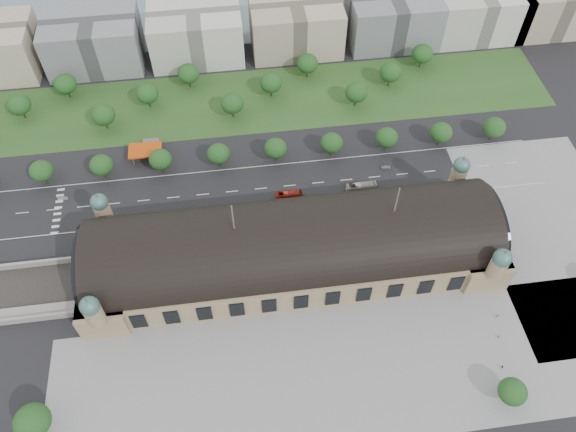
{
  "coord_description": "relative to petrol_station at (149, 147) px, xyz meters",
  "views": [
    {
      "loc": [
        -16.99,
        -112.89,
        176.64
      ],
      "look_at": [
        -0.25,
        11.58,
        14.0
      ],
      "focal_mm": 35.0,
      "sensor_mm": 36.0,
      "label": 1
    }
  ],
  "objects": [
    {
      "name": "tree_row_8",
      "position": [
        125.91,
        -12.28,
        4.48
      ],
      "size": [
        9.6,
        9.6,
        11.52
      ],
      "color": "#2D2116",
      "rests_on": "ground"
    },
    {
      "name": "office_3",
      "position": [
        23.91,
        67.72,
        9.05
      ],
      "size": [
        45.0,
        32.0,
        24.0
      ],
      "primitive_type": "cube",
      "color": "silver",
      "rests_on": "ground"
    },
    {
      "name": "bus_mid",
      "position": [
        77.12,
        -38.28,
        -1.36
      ],
      "size": [
        11.46,
        2.98,
        3.17
      ],
      "primitive_type": "imported",
      "rotation": [
        0.0,
        0.0,
        1.6
      ],
      "color": "silver",
      "rests_on": "ground"
    },
    {
      "name": "tree_belt_9",
      "position": [
        94.91,
        17.72,
        5.1
      ],
      "size": [
        10.4,
        10.4,
        12.48
      ],
      "color": "#2D2116",
      "rests_on": "ground"
    },
    {
      "name": "parked_car_5",
      "position": [
        35.91,
        -44.28,
        -2.17
      ],
      "size": [
        6.18,
        4.59,
        1.56
      ],
      "primitive_type": "imported",
      "rotation": [
        0.0,
        0.0,
        -1.17
      ],
      "color": "gray",
      "rests_on": "ground"
    },
    {
      "name": "parked_car_2",
      "position": [
        -3.04,
        -44.28,
        -2.28
      ],
      "size": [
        4.94,
        4.0,
        1.34
      ],
      "primitive_type": "imported",
      "rotation": [
        0.0,
        0.0,
        -1.03
      ],
      "color": "#16243F",
      "rests_on": "ground"
    },
    {
      "name": "petrol_station",
      "position": [
        0.0,
        0.0,
        0.0
      ],
      "size": [
        14.0,
        13.0,
        5.05
      ],
      "color": "#C4410B",
      "rests_on": "ground"
    },
    {
      "name": "grass_belt",
      "position": [
        38.91,
        27.72,
        -2.95
      ],
      "size": [
        300.0,
        45.0,
        0.1
      ],
      "primitive_type": "cube",
      "color": "#294B1E",
      "rests_on": "ground"
    },
    {
      "name": "pedestrian_4",
      "position": [
        116.3,
        -115.04,
        -2.17
      ],
      "size": [
        0.74,
        1.1,
        1.56
      ],
      "primitive_type": "imported",
      "rotation": [
        0.0,
        0.0,
        4.38
      ],
      "color": "gray",
      "rests_on": "ground"
    },
    {
      "name": "office_6",
      "position": [
        168.91,
        67.72,
        9.05
      ],
      "size": [
        45.0,
        32.0,
        24.0
      ],
      "primitive_type": "cube",
      "color": "silver",
      "rests_on": "ground"
    },
    {
      "name": "parked_car_0",
      "position": [
        -13.63,
        -41.5,
        -2.21
      ],
      "size": [
        4.53,
        4.01,
        1.49
      ],
      "primitive_type": "imported",
      "rotation": [
        0.0,
        0.0,
        -0.91
      ],
      "color": "black",
      "rests_on": "ground"
    },
    {
      "name": "tree_row_9",
      "position": [
        149.91,
        -12.28,
        4.48
      ],
      "size": [
        9.6,
        9.6,
        11.52
      ],
      "color": "#2D2116",
      "rests_on": "ground"
    },
    {
      "name": "tree_row_6",
      "position": [
        77.91,
        -12.28,
        4.48
      ],
      "size": [
        9.6,
        9.6,
        11.52
      ],
      "color": "#2D2116",
      "rests_on": "ground"
    },
    {
      "name": "traffic_car_6",
      "position": [
        127.82,
        -37.84,
        -2.28
      ],
      "size": [
        4.89,
        2.34,
        1.35
      ],
      "primitive_type": "imported",
      "rotation": [
        0.0,
        0.0,
        -1.59
      ],
      "color": "silver",
      "rests_on": "ground"
    },
    {
      "name": "tree_plaza_sw",
      "position": [
        -31.09,
        -115.28,
        5.1
      ],
      "size": [
        11.0,
        11.0,
        12.73
      ],
      "color": "#2D2116",
      "rests_on": "ground"
    },
    {
      "name": "tree_belt_11",
      "position": [
        132.91,
        41.72,
        5.1
      ],
      "size": [
        10.4,
        10.4,
        12.48
      ],
      "color": "#2D2116",
      "rests_on": "ground"
    },
    {
      "name": "tree_row_7",
      "position": [
        101.91,
        -12.28,
        4.48
      ],
      "size": [
        9.6,
        9.6,
        11.52
      ],
      "color": "#2D2116",
      "rests_on": "ground"
    },
    {
      "name": "tree_belt_1",
      "position": [
        -57.09,
        29.72,
        5.1
      ],
      "size": [
        10.4,
        10.4,
        12.48
      ],
      "color": "#2D2116",
      "rests_on": "ground"
    },
    {
      "name": "tree_belt_8",
      "position": [
        75.91,
        41.72,
        5.1
      ],
      "size": [
        10.4,
        10.4,
        12.48
      ],
      "color": "#2D2116",
      "rests_on": "ground"
    },
    {
      "name": "parked_car_4",
      "position": [
        2.88,
        -40.59,
        -2.13
      ],
      "size": [
        5.1,
        4.24,
        1.64
      ],
      "primitive_type": "imported",
      "rotation": [
        0.0,
        0.0,
        -0.97
      ],
      "color": "silver",
      "rests_on": "ground"
    },
    {
      "name": "parked_car_3",
      "position": [
        -1.67,
        -42.91,
        -2.17
      ],
      "size": [
        4.91,
        3.73,
        1.56
      ],
      "primitive_type": "imported",
      "rotation": [
        0.0,
        0.0,
        -1.09
      ],
      "color": "slate",
      "rests_on": "ground"
    },
    {
      "name": "parked_car_1",
      "position": [
        -22.2,
        -41.58,
        -2.23
      ],
      "size": [
        5.55,
        5.09,
        1.44
      ],
      "primitive_type": "imported",
      "rotation": [
        0.0,
        0.0,
        -0.9
      ],
      "color": "maroon",
      "rests_on": "ground"
    },
    {
      "name": "bus_east",
      "position": [
        86.87,
        -33.28,
        -1.19
      ],
      "size": [
        12.73,
        3.27,
        3.53
      ],
      "primitive_type": "imported",
      "rotation": [
        0.0,
        0.0,
        1.6
      ],
      "color": "beige",
      "rests_on": "ground"
    },
    {
      "name": "bus_west",
      "position": [
        56.83,
        -33.28,
        -1.45
      ],
      "size": [
        10.8,
        2.6,
        3.0
      ],
      "primitive_type": "imported",
      "rotation": [
        0.0,
        0.0,
        1.56
      ],
      "color": "red",
      "rests_on": "ground"
    },
    {
      "name": "parked_car_6",
      "position": [
        16.88,
        -40.28,
        -2.3
      ],
      "size": [
        4.64,
        4.2,
        1.3
      ],
      "primitive_type": "imported",
      "rotation": [
        0.0,
        0.0,
        -0.9
      ],
      "color": "black",
      "rests_on": "ground"
    },
    {
      "name": "tree_belt_2",
      "position": [
        -38.09,
        41.72,
        5.1
      ],
      "size": [
        10.4,
        10.4,
        12.48
      ],
      "color": "#2D2116",
      "rests_on": "ground"
    },
    {
      "name": "tree_belt_7",
      "position": [
        56.91,
        29.72,
        5.1
      ],
      "size": [
        10.4,
        10.4,
        12.48
      ],
      "color": "#2D2116",
      "rests_on": "ground"
    },
    {
      "name": "office_5",
      "position": [
        123.91,
        67.72,
        9.05
      ],
      "size": [
        45.0,
        32.0,
        24.0
      ],
      "primitive_type": "cube",
      "color": "gray",
      "rests_on": "ground"
    },
    {
      "name": "tree_belt_4",
      "position": [
        -0.09,
        29.72,
        5.1
      ],
      "size": [
        10.4,
        10.4,
        12.48
      ],
      "color": "#2D2116",
      "rests_on": "ground"
    },
    {
      "name": "office_7",
      "position": [
        208.91,
        67.72,
        9.05
      ],
      "size": [
        45.0,
        32.0,
        24.0
      ],
      "primitive_type": "cube",
      "color": "#BBAE93",
      "rests_on": "ground"
    },
    {
      "name": "plaza_south",
      "position": [
        63.91,
        -109.28,
        -2.95
      ],
      "size": [
        190.0,
        48.0,
        0.12
      ],
      "primitive_type": "cube",
      "color": "gray",
      "rests_on": "ground"
    },
    {
      "name": "tree_belt_3",
      "position": [
        -19.09,
        17.72,
        5.1
      ],
      "size": [
        10.4,
        10.4,
        12.48
      ],
      "color": "#2D2116",
      "rests_on": "ground"
    },
    {
      "name": "tree_plaza_s",
      "position": [
        113.91,
        -125.28,
        3.86
      ],
      "size": [
        9.0,
        9.0,
        10.64
      ],
      "color": "#2D2116",
      "rests_on": "ground"
    },
    {
      "name": "office_4",
      "position": [
        73.91,
        67.72,
        9.05
      ],
      "size": [
        45.0,
        32.0,
        24.0
      ],
      "primitive_type": "cube",
      "color": "#BBAE93",
      "rests_on": "ground"
    },
    {
      "name": "traffic_car_5",
      "position": [
        99.8,
        -23.25,
        -2.28
      ],
      "size": [
        4.19,
        1.79,
        1.34
      ],
      "primitive_type": "imported",
      "rotation": [
        0.0,
        0.0,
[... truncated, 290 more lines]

